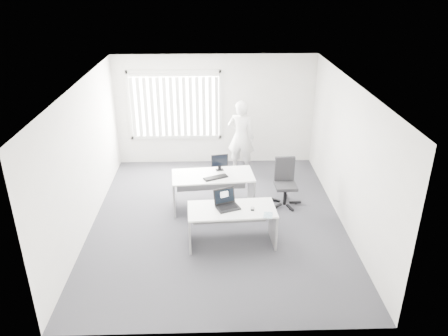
{
  "coord_description": "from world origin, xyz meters",
  "views": [
    {
      "loc": [
        -0.1,
        -7.62,
        4.65
      ],
      "look_at": [
        0.14,
        0.15,
        1.1
      ],
      "focal_mm": 35.0,
      "sensor_mm": 36.0,
      "label": 1
    }
  ],
  "objects_px": {
    "office_chair": "(285,190)",
    "laptop": "(228,201)",
    "desk_far": "(213,184)",
    "monitor": "(220,162)",
    "desk_near": "(232,218)",
    "person": "(241,137)"
  },
  "relations": [
    {
      "from": "desk_near",
      "to": "person",
      "type": "height_order",
      "value": "person"
    },
    {
      "from": "desk_far",
      "to": "laptop",
      "type": "xyz_separation_m",
      "value": [
        0.26,
        -1.32,
        0.33
      ]
    },
    {
      "from": "person",
      "to": "laptop",
      "type": "relative_size",
      "value": 4.57
    },
    {
      "from": "office_chair",
      "to": "laptop",
      "type": "distance_m",
      "value": 2.01
    },
    {
      "from": "office_chair",
      "to": "laptop",
      "type": "height_order",
      "value": "laptop"
    },
    {
      "from": "office_chair",
      "to": "monitor",
      "type": "height_order",
      "value": "monitor"
    },
    {
      "from": "monitor",
      "to": "desk_far",
      "type": "bearing_deg",
      "value": -133.0
    },
    {
      "from": "desk_near",
      "to": "monitor",
      "type": "relative_size",
      "value": 4.55
    },
    {
      "from": "desk_near",
      "to": "person",
      "type": "relative_size",
      "value": 0.88
    },
    {
      "from": "desk_far",
      "to": "monitor",
      "type": "relative_size",
      "value": 4.9
    },
    {
      "from": "desk_near",
      "to": "person",
      "type": "xyz_separation_m",
      "value": [
        0.37,
        3.13,
        0.4
      ]
    },
    {
      "from": "monitor",
      "to": "person",
      "type": "bearing_deg",
      "value": 59.74
    },
    {
      "from": "person",
      "to": "monitor",
      "type": "height_order",
      "value": "person"
    },
    {
      "from": "desk_near",
      "to": "desk_far",
      "type": "height_order",
      "value": "desk_far"
    },
    {
      "from": "person",
      "to": "office_chair",
      "type": "bearing_deg",
      "value": 133.6
    },
    {
      "from": "monitor",
      "to": "desk_near",
      "type": "bearing_deg",
      "value": -93.99
    },
    {
      "from": "person",
      "to": "laptop",
      "type": "bearing_deg",
      "value": 98.82
    },
    {
      "from": "person",
      "to": "monitor",
      "type": "xyz_separation_m",
      "value": [
        -0.56,
        -1.56,
        0.02
      ]
    },
    {
      "from": "monitor",
      "to": "laptop",
      "type": "bearing_deg",
      "value": -96.4
    },
    {
      "from": "office_chair",
      "to": "laptop",
      "type": "bearing_deg",
      "value": -133.8
    },
    {
      "from": "laptop",
      "to": "monitor",
      "type": "xyz_separation_m",
      "value": [
        -0.12,
        1.55,
        0.07
      ]
    },
    {
      "from": "person",
      "to": "monitor",
      "type": "bearing_deg",
      "value": 87.28
    }
  ]
}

